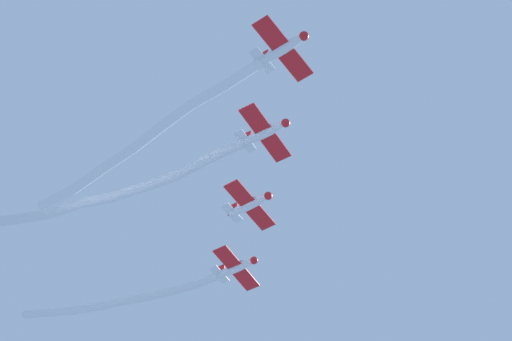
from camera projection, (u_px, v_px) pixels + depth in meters
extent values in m
ellipsoid|color=white|center=(282.00, 49.00, 70.36)|extent=(1.21, 4.51, 0.91)
sphere|color=red|center=(304.00, 36.00, 69.58)|extent=(0.83, 0.83, 0.78)
ellipsoid|color=#1E2D4C|center=(287.00, 44.00, 70.42)|extent=(0.68, 1.15, 0.49)
cube|color=red|center=(283.00, 49.00, 70.21)|extent=(6.58, 1.95, 0.12)
cube|color=white|center=(262.00, 61.00, 71.12)|extent=(2.59, 1.02, 0.10)
cube|color=red|center=(263.00, 57.00, 71.45)|extent=(0.19, 1.02, 1.26)
cylinder|color=white|center=(242.00, 74.00, 71.77)|extent=(1.28, 3.41, 1.02)
cylinder|color=white|center=(208.00, 95.00, 72.90)|extent=(1.00, 3.52, 1.18)
cylinder|color=white|center=(176.00, 115.00, 73.90)|extent=(1.60, 3.30, 1.55)
cylinder|color=white|center=(147.00, 137.00, 74.82)|extent=(1.52, 3.38, 1.75)
cylinder|color=white|center=(117.00, 159.00, 75.71)|extent=(1.39, 3.64, 1.58)
cylinder|color=white|center=(87.00, 180.00, 76.57)|extent=(1.28, 3.33, 1.64)
cylinder|color=white|center=(57.00, 198.00, 77.45)|extent=(1.26, 3.37, 1.29)
sphere|color=white|center=(259.00, 64.00, 71.15)|extent=(0.88, 0.88, 0.88)
sphere|color=white|center=(226.00, 85.00, 72.39)|extent=(0.88, 0.88, 0.88)
sphere|color=white|center=(191.00, 105.00, 73.40)|extent=(0.88, 0.88, 0.88)
sphere|color=white|center=(162.00, 126.00, 74.41)|extent=(0.88, 0.88, 0.88)
sphere|color=white|center=(133.00, 148.00, 75.22)|extent=(0.88, 0.88, 0.88)
sphere|color=white|center=(101.00, 170.00, 76.20)|extent=(0.88, 0.88, 0.88)
sphere|color=white|center=(72.00, 190.00, 76.93)|extent=(0.88, 0.88, 0.88)
sphere|color=white|center=(42.00, 205.00, 77.97)|extent=(0.88, 0.88, 0.88)
ellipsoid|color=white|center=(264.00, 133.00, 75.96)|extent=(1.01, 4.48, 0.91)
sphere|color=red|center=(286.00, 123.00, 75.28)|extent=(0.79, 0.79, 0.78)
ellipsoid|color=#1E2D4C|center=(269.00, 128.00, 76.05)|extent=(0.63, 1.13, 0.49)
cube|color=red|center=(265.00, 133.00, 75.82)|extent=(6.52, 1.66, 0.12)
cube|color=white|center=(245.00, 141.00, 76.63)|extent=(2.55, 0.91, 0.10)
cube|color=red|center=(246.00, 138.00, 76.97)|extent=(0.14, 1.02, 1.26)
cylinder|color=white|center=(226.00, 151.00, 77.24)|extent=(1.05, 3.27, 1.18)
cylinder|color=white|center=(194.00, 167.00, 78.28)|extent=(1.19, 3.47, 1.39)
cylinder|color=white|center=(163.00, 181.00, 79.03)|extent=(1.63, 3.15, 1.29)
cylinder|color=white|center=(130.00, 191.00, 79.65)|extent=(1.73, 3.49, 1.19)
cylinder|color=white|center=(98.00, 200.00, 80.16)|extent=(1.88, 3.13, 1.07)
cylinder|color=white|center=(66.00, 208.00, 80.66)|extent=(1.69, 3.27, 1.29)
cylinder|color=white|center=(35.00, 216.00, 80.97)|extent=(2.24, 3.10, 1.39)
cylinder|color=white|center=(3.00, 221.00, 81.27)|extent=(2.00, 3.24, 1.21)
sphere|color=white|center=(242.00, 144.00, 76.64)|extent=(0.92, 0.92, 0.92)
sphere|color=white|center=(211.00, 158.00, 77.85)|extent=(0.92, 0.92, 0.92)
sphere|color=white|center=(178.00, 175.00, 78.72)|extent=(0.92, 0.92, 0.92)
sphere|color=white|center=(147.00, 186.00, 79.33)|extent=(0.92, 0.92, 0.92)
sphere|color=white|center=(113.00, 197.00, 79.97)|extent=(0.92, 0.92, 0.92)
sphere|color=white|center=(82.00, 203.00, 80.36)|extent=(0.92, 0.92, 0.92)
sphere|color=white|center=(51.00, 214.00, 80.96)|extent=(0.92, 0.92, 0.92)
sphere|color=white|center=(19.00, 219.00, 80.98)|extent=(0.92, 0.92, 0.92)
ellipsoid|color=white|center=(249.00, 205.00, 81.57)|extent=(1.01, 4.48, 0.91)
sphere|color=red|center=(268.00, 196.00, 80.83)|extent=(0.79, 0.79, 0.78)
ellipsoid|color=#1E2D4C|center=(254.00, 200.00, 81.64)|extent=(0.63, 1.13, 0.49)
cube|color=red|center=(250.00, 206.00, 81.42)|extent=(6.52, 1.67, 0.12)
cube|color=white|center=(232.00, 213.00, 82.28)|extent=(2.55, 0.91, 0.10)
cube|color=red|center=(233.00, 209.00, 82.61)|extent=(0.14, 1.02, 1.26)
ellipsoid|color=white|center=(235.00, 268.00, 87.17)|extent=(1.00, 4.48, 0.91)
sphere|color=red|center=(254.00, 260.00, 86.48)|extent=(0.79, 0.79, 0.78)
ellipsoid|color=#1E2D4C|center=(240.00, 264.00, 87.25)|extent=(0.63, 1.13, 0.49)
cube|color=red|center=(237.00, 269.00, 87.02)|extent=(6.52, 1.64, 0.12)
cube|color=white|center=(219.00, 274.00, 87.83)|extent=(2.55, 0.90, 0.10)
cube|color=red|center=(220.00, 271.00, 88.17)|extent=(0.14, 1.02, 1.26)
cylinder|color=white|center=(205.00, 281.00, 88.29)|extent=(1.17, 2.57, 1.20)
cylinder|color=white|center=(183.00, 288.00, 89.42)|extent=(0.85, 3.13, 1.35)
cylinder|color=white|center=(159.00, 294.00, 90.62)|extent=(1.39, 2.77, 1.47)
cylinder|color=white|center=(137.00, 299.00, 91.51)|extent=(1.59, 2.77, 1.32)
cylinder|color=white|center=(114.00, 304.00, 92.41)|extent=(1.45, 2.94, 1.48)
cylinder|color=white|center=(89.00, 308.00, 93.19)|extent=(1.77, 3.17, 0.94)
cylinder|color=white|center=(63.00, 312.00, 93.53)|extent=(1.90, 2.74, 0.89)
cylinder|color=white|center=(38.00, 314.00, 93.87)|extent=(1.89, 2.92, 1.21)
sphere|color=white|center=(216.00, 277.00, 87.85)|extent=(0.81, 0.81, 0.81)
sphere|color=white|center=(195.00, 285.00, 88.73)|extent=(0.81, 0.81, 0.81)
sphere|color=white|center=(171.00, 292.00, 90.12)|extent=(0.81, 0.81, 0.81)
sphere|color=white|center=(148.00, 297.00, 91.13)|extent=(0.81, 0.81, 0.81)
sphere|color=white|center=(125.00, 301.00, 91.90)|extent=(0.81, 0.81, 0.81)
sphere|color=white|center=(102.00, 306.00, 92.93)|extent=(0.81, 0.81, 0.81)
sphere|color=white|center=(75.00, 310.00, 93.45)|extent=(0.81, 0.81, 0.81)
sphere|color=white|center=(50.00, 313.00, 93.60)|extent=(0.81, 0.81, 0.81)
sphere|color=white|center=(26.00, 315.00, 94.15)|extent=(0.81, 0.81, 0.81)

